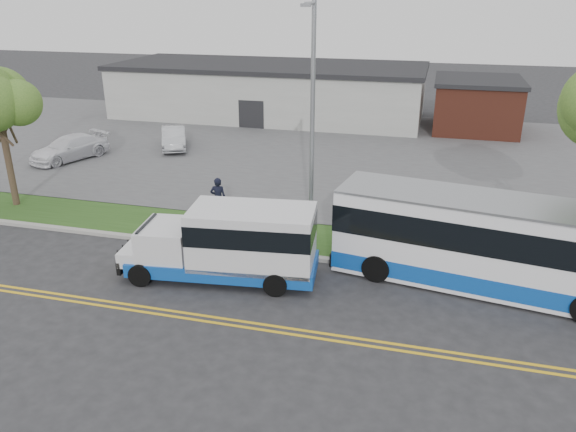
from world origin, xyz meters
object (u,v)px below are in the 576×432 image
(streetlight_near, at_px, (312,120))
(shuttle_bus, at_px, (233,241))
(parked_car_b, at_px, (69,148))
(parked_car_a, at_px, (174,138))
(transit_bus, at_px, (503,246))
(pedestrian, at_px, (218,198))

(streetlight_near, distance_m, shuttle_bus, 5.71)
(shuttle_bus, relative_size, parked_car_b, 1.48)
(streetlight_near, relative_size, parked_car_a, 2.20)
(parked_car_a, bearing_deg, parked_car_b, -166.27)
(streetlight_near, bearing_deg, transit_bus, -16.11)
(shuttle_bus, relative_size, transit_bus, 0.61)
(transit_bus, distance_m, pedestrian, 12.46)
(shuttle_bus, height_order, parked_car_b, shuttle_bus)
(transit_bus, bearing_deg, parked_car_a, 152.77)
(pedestrian, relative_size, parked_car_a, 0.46)
(pedestrian, height_order, parked_car_a, pedestrian)
(transit_bus, xyz_separation_m, parked_car_b, (-24.57, 10.23, -0.83))
(parked_car_a, distance_m, parked_car_b, 6.58)
(streetlight_near, height_order, pedestrian, streetlight_near)
(streetlight_near, relative_size, shuttle_bus, 1.28)
(pedestrian, distance_m, parked_car_b, 14.33)
(parked_car_b, bearing_deg, parked_car_a, 60.55)
(transit_bus, relative_size, parked_car_b, 2.41)
(shuttle_bus, xyz_separation_m, pedestrian, (-2.60, 5.08, -0.39))
(parked_car_a, bearing_deg, streetlight_near, -70.86)
(streetlight_near, bearing_deg, shuttle_bus, -117.79)
(transit_bus, relative_size, parked_car_a, 2.80)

